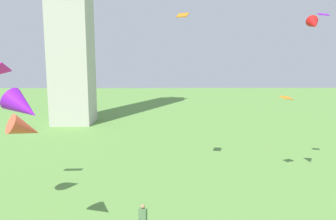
{
  "coord_description": "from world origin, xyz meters",
  "views": [
    {
      "loc": [
        -0.42,
        0.81,
        10.17
      ],
      "look_at": [
        -0.25,
        19.23,
        7.33
      ],
      "focal_mm": 34.76,
      "sensor_mm": 36.0,
      "label": 1
    }
  ],
  "objects_px": {
    "person_2": "(143,217)",
    "kite_flying_0": "(286,98)",
    "kite_flying_5": "(314,24)",
    "kite_flying_6": "(25,129)",
    "kite_flying_2": "(183,15)",
    "kite_flying_1": "(323,14)",
    "kite_flying_3": "(23,107)"
  },
  "relations": [
    {
      "from": "person_2",
      "to": "kite_flying_6",
      "type": "relative_size",
      "value": 0.64
    },
    {
      "from": "kite_flying_2",
      "to": "kite_flying_6",
      "type": "height_order",
      "value": "kite_flying_2"
    },
    {
      "from": "kite_flying_0",
      "to": "kite_flying_3",
      "type": "height_order",
      "value": "kite_flying_3"
    },
    {
      "from": "kite_flying_1",
      "to": "kite_flying_2",
      "type": "height_order",
      "value": "kite_flying_2"
    },
    {
      "from": "kite_flying_2",
      "to": "kite_flying_1",
      "type": "bearing_deg",
      "value": 103.84
    },
    {
      "from": "kite_flying_1",
      "to": "kite_flying_2",
      "type": "xyz_separation_m",
      "value": [
        -11.39,
        0.03,
        -0.06
      ]
    },
    {
      "from": "kite_flying_1",
      "to": "kite_flying_6",
      "type": "bearing_deg",
      "value": 18.47
    },
    {
      "from": "kite_flying_0",
      "to": "kite_flying_1",
      "type": "height_order",
      "value": "kite_flying_1"
    },
    {
      "from": "person_2",
      "to": "kite_flying_1",
      "type": "bearing_deg",
      "value": 50.89
    },
    {
      "from": "kite_flying_0",
      "to": "kite_flying_5",
      "type": "height_order",
      "value": "kite_flying_5"
    },
    {
      "from": "person_2",
      "to": "kite_flying_6",
      "type": "distance_m",
      "value": 10.19
    },
    {
      "from": "kite_flying_1",
      "to": "kite_flying_0",
      "type": "bearing_deg",
      "value": -0.03
    },
    {
      "from": "kite_flying_0",
      "to": "kite_flying_2",
      "type": "relative_size",
      "value": 0.9
    },
    {
      "from": "kite_flying_3",
      "to": "kite_flying_6",
      "type": "xyz_separation_m",
      "value": [
        -2.59,
        5.98,
        -2.35
      ]
    },
    {
      "from": "kite_flying_0",
      "to": "kite_flying_2",
      "type": "xyz_separation_m",
      "value": [
        -8.85,
        -0.22,
        6.75
      ]
    },
    {
      "from": "kite_flying_2",
      "to": "kite_flying_0",
      "type": "bearing_deg",
      "value": 105.41
    },
    {
      "from": "person_2",
      "to": "kite_flying_2",
      "type": "distance_m",
      "value": 15.87
    },
    {
      "from": "kite_flying_6",
      "to": "kite_flying_3",
      "type": "bearing_deg",
      "value": 163.84
    },
    {
      "from": "kite_flying_5",
      "to": "kite_flying_3",
      "type": "bearing_deg",
      "value": -147.79
    },
    {
      "from": "kite_flying_3",
      "to": "kite_flying_2",
      "type": "bearing_deg",
      "value": -15.59
    },
    {
      "from": "person_2",
      "to": "kite_flying_2",
      "type": "bearing_deg",
      "value": 91.42
    },
    {
      "from": "person_2",
      "to": "kite_flying_1",
      "type": "distance_m",
      "value": 21.11
    },
    {
      "from": "person_2",
      "to": "kite_flying_1",
      "type": "xyz_separation_m",
      "value": [
        14.15,
        9.01,
        12.81
      ]
    },
    {
      "from": "kite_flying_1",
      "to": "kite_flying_2",
      "type": "relative_size",
      "value": 0.64
    },
    {
      "from": "kite_flying_5",
      "to": "kite_flying_6",
      "type": "relative_size",
      "value": 0.56
    },
    {
      "from": "person_2",
      "to": "kite_flying_0",
      "type": "bearing_deg",
      "value": 56.97
    },
    {
      "from": "kite_flying_0",
      "to": "kite_flying_2",
      "type": "height_order",
      "value": "kite_flying_2"
    },
    {
      "from": "person_2",
      "to": "kite_flying_0",
      "type": "relative_size",
      "value": 1.44
    },
    {
      "from": "person_2",
      "to": "kite_flying_3",
      "type": "distance_m",
      "value": 9.16
    },
    {
      "from": "kite_flying_0",
      "to": "kite_flying_1",
      "type": "bearing_deg",
      "value": 145.86
    },
    {
      "from": "kite_flying_5",
      "to": "kite_flying_6",
      "type": "bearing_deg",
      "value": -166.62
    },
    {
      "from": "kite_flying_0",
      "to": "kite_flying_3",
      "type": "relative_size",
      "value": 0.52
    }
  ]
}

